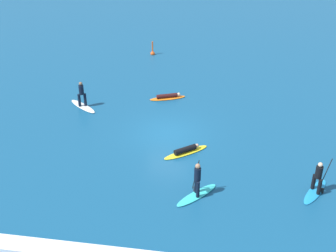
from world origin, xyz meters
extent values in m
plane|color=navy|center=(0.00, 0.00, 0.00)|extent=(120.00, 120.00, 0.00)
ellipsoid|color=#1E8CD1|center=(8.31, -4.68, 0.04)|extent=(1.72, 2.52, 0.08)
cylinder|color=black|center=(8.43, -4.88, 0.50)|extent=(0.26, 0.26, 0.85)
cylinder|color=black|center=(8.19, -4.48, 0.50)|extent=(0.26, 0.26, 0.85)
cylinder|color=black|center=(8.31, -4.68, 1.26)|extent=(0.48, 0.48, 0.66)
sphere|color=beige|center=(8.31, -4.68, 1.70)|extent=(0.32, 0.32, 0.23)
cylinder|color=black|center=(8.63, -4.68, 1.13)|extent=(0.38, 0.23, 2.07)
cube|color=black|center=(8.63, -4.68, 0.14)|extent=(0.20, 0.15, 0.32)
ellipsoid|color=orange|center=(-0.75, 4.71, 0.04)|extent=(2.61, 1.53, 0.08)
cylinder|color=#381414|center=(-0.80, 4.69, 0.22)|extent=(1.46, 0.81, 0.28)
sphere|color=beige|center=(-0.01, 5.01, 0.24)|extent=(0.31, 0.31, 0.24)
ellipsoid|color=white|center=(-6.29, 2.56, 0.05)|extent=(2.44, 2.09, 0.09)
cylinder|color=black|center=(-6.11, 2.63, 0.53)|extent=(0.27, 0.27, 0.88)
cylinder|color=black|center=(-6.48, 2.49, 0.53)|extent=(0.27, 0.27, 0.88)
cylinder|color=black|center=(-6.29, 2.56, 1.30)|extent=(0.46, 0.46, 0.66)
sphere|color=brown|center=(-6.29, 2.56, 1.75)|extent=(0.32, 0.32, 0.23)
ellipsoid|color=#33C6CC|center=(2.37, -5.89, 0.05)|extent=(2.18, 2.43, 0.10)
cylinder|color=black|center=(2.43, -6.07, 0.55)|extent=(0.25, 0.25, 0.90)
cylinder|color=black|center=(2.31, -5.71, 0.55)|extent=(0.25, 0.25, 0.90)
cylinder|color=black|center=(2.37, -5.89, 1.35)|extent=(0.48, 0.48, 0.70)
sphere|color=#A37556|center=(2.37, -5.89, 1.82)|extent=(0.36, 0.36, 0.25)
cylinder|color=black|center=(2.26, -5.60, 1.09)|extent=(0.37, 0.32, 1.94)
cube|color=black|center=(2.26, -5.60, 0.16)|extent=(0.19, 0.17, 0.32)
ellipsoid|color=yellow|center=(1.36, -2.07, 0.04)|extent=(2.62, 2.25, 0.08)
cylinder|color=black|center=(1.32, -2.10, 0.24)|extent=(1.28, 1.11, 0.33)
sphere|color=tan|center=(1.95, -1.59, 0.26)|extent=(0.32, 0.32, 0.23)
sphere|color=#E55119|center=(-3.34, 12.92, 0.10)|extent=(0.38, 0.38, 0.38)
cylinder|color=#E55119|center=(-3.34, 12.92, 0.59)|extent=(0.11, 0.11, 1.19)
camera|label=1|loc=(3.74, -24.37, 14.75)|focal=49.56mm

